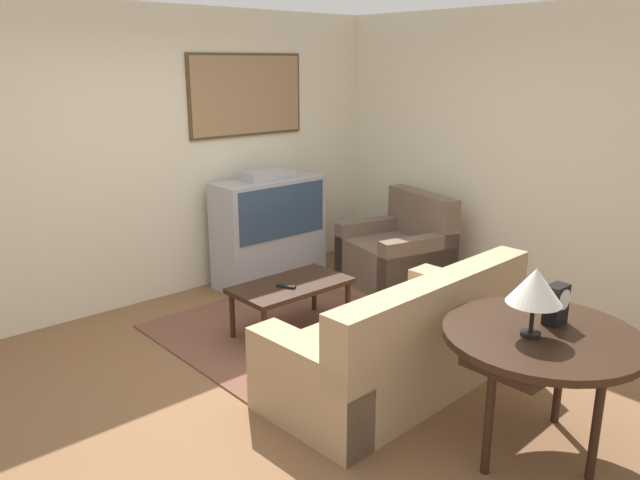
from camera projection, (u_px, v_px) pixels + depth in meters
ground_plane at (302, 374)px, 4.57m from camera, size 12.00×12.00×0.00m
wall_back at (154, 156)px, 5.73m from camera, size 12.00×0.10×2.70m
wall_right at (514, 155)px, 5.87m from camera, size 0.06×12.00×2.70m
area_rug at (288, 329)px, 5.32m from camera, size 1.93×1.86×0.01m
tv at (269, 230)px, 6.35m from camera, size 1.15×0.46×1.16m
couch at (401, 346)px, 4.31m from camera, size 1.93×0.98×0.87m
armchair at (398, 254)px, 6.39m from camera, size 1.05×1.14×0.91m
coffee_table at (291, 289)px, 5.17m from camera, size 0.99×0.54×0.44m
console_table at (542, 343)px, 3.49m from camera, size 1.10×1.10×0.75m
table_lamp at (535, 287)px, 3.35m from camera, size 0.30×0.30×0.39m
mantel_clock at (556, 304)px, 3.56m from camera, size 0.14×0.10×0.23m
remote at (286, 286)px, 5.05m from camera, size 0.11×0.16×0.02m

